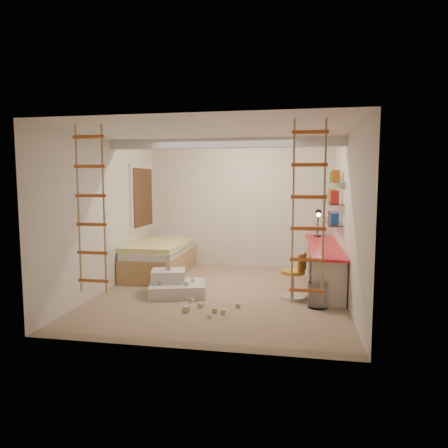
% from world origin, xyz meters
% --- Properties ---
extents(floor, '(4.50, 4.50, 0.00)m').
position_xyz_m(floor, '(0.00, 0.00, 0.00)').
color(floor, '#978161').
rests_on(floor, ground).
extents(ceiling_beam, '(4.00, 0.18, 0.16)m').
position_xyz_m(ceiling_beam, '(0.00, 0.30, 2.52)').
color(ceiling_beam, white).
rests_on(ceiling_beam, ceiling).
extents(window_frame, '(0.06, 1.15, 1.35)m').
position_xyz_m(window_frame, '(-1.97, 1.50, 1.55)').
color(window_frame, white).
rests_on(window_frame, wall_left).
extents(window_blind, '(0.02, 1.00, 1.20)m').
position_xyz_m(window_blind, '(-1.93, 1.50, 1.55)').
color(window_blind, '#4C2D1E').
rests_on(window_blind, window_frame).
extents(rope_ladder_left, '(0.41, 0.04, 2.13)m').
position_xyz_m(rope_ladder_left, '(-1.35, -1.75, 1.52)').
color(rope_ladder_left, '#D05523').
rests_on(rope_ladder_left, ceiling).
extents(rope_ladder_right, '(0.41, 0.04, 2.13)m').
position_xyz_m(rope_ladder_right, '(1.35, -1.75, 1.52)').
color(rope_ladder_right, '#DB5B25').
rests_on(rope_ladder_right, ceiling).
extents(waste_bin, '(0.30, 0.30, 0.38)m').
position_xyz_m(waste_bin, '(1.56, -0.45, 0.19)').
color(waste_bin, white).
rests_on(waste_bin, floor).
extents(desk, '(0.56, 2.80, 0.75)m').
position_xyz_m(desk, '(1.72, 0.86, 0.40)').
color(desk, red).
rests_on(desk, floor).
extents(shelves, '(0.25, 1.80, 0.71)m').
position_xyz_m(shelves, '(1.87, 1.13, 1.50)').
color(shelves, white).
rests_on(shelves, wall_right).
extents(bed, '(1.02, 2.00, 0.69)m').
position_xyz_m(bed, '(-1.48, 1.23, 0.33)').
color(bed, '#AD7F51').
rests_on(bed, floor).
extents(task_lamp, '(0.14, 0.36, 0.57)m').
position_xyz_m(task_lamp, '(1.67, 1.82, 1.14)').
color(task_lamp, black).
rests_on(task_lamp, desk).
extents(swivel_chair, '(0.57, 0.57, 0.74)m').
position_xyz_m(swivel_chair, '(1.20, -0.04, 0.27)').
color(swivel_chair, gold).
rests_on(swivel_chair, floor).
extents(play_platform, '(1.05, 0.91, 0.40)m').
position_xyz_m(play_platform, '(-0.75, -0.16, 0.16)').
color(play_platform, silver).
rests_on(play_platform, floor).
extents(toy_blocks, '(1.40, 1.22, 0.67)m').
position_xyz_m(toy_blocks, '(-0.36, -0.56, 0.21)').
color(toy_blocks, '#CCB284').
rests_on(toy_blocks, floor).
extents(books, '(0.14, 0.52, 0.92)m').
position_xyz_m(books, '(1.87, 1.13, 1.62)').
color(books, '#194CA5').
rests_on(books, shelves).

